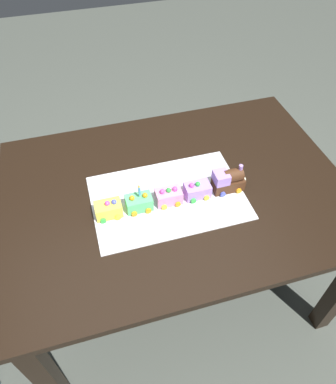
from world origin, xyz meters
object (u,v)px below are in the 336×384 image
(dining_table, at_px, (176,205))
(cake_locomotive, at_px, (228,180))
(cake_car_caboose_lemon, at_px, (109,209))
(cake_car_flatbed_bubblegum, at_px, (169,196))
(birthday_candle, at_px, (139,190))
(cake_car_tanker_lavender, at_px, (197,190))
(cake_car_gondola_mint_green, at_px, (139,203))

(dining_table, bearing_deg, cake_locomotive, 163.03)
(cake_car_caboose_lemon, bearing_deg, dining_table, -168.21)
(cake_car_flatbed_bubblegum, distance_m, cake_car_caboose_lemon, 0.24)
(cake_locomotive, relative_size, birthday_candle, 2.58)
(cake_locomotive, bearing_deg, birthday_candle, 0.00)
(birthday_candle, bearing_deg, cake_car_tanker_lavender, 180.00)
(cake_locomotive, xyz_separation_m, cake_car_gondola_mint_green, (0.36, 0.00, -0.02))
(cake_car_tanker_lavender, relative_size, cake_car_flatbed_bubblegum, 1.00)
(birthday_candle, bearing_deg, cake_car_caboose_lemon, 0.00)
(cake_locomotive, height_order, cake_car_gondola_mint_green, cake_locomotive)
(cake_car_caboose_lemon, bearing_deg, birthday_candle, -180.00)
(cake_locomotive, distance_m, cake_car_caboose_lemon, 0.48)
(cake_car_tanker_lavender, height_order, cake_car_flatbed_bubblegum, same)
(cake_car_flatbed_bubblegum, bearing_deg, cake_car_tanker_lavender, 180.00)
(dining_table, distance_m, cake_car_caboose_lemon, 0.32)
(cake_locomotive, relative_size, cake_car_tanker_lavender, 1.40)
(cake_locomotive, bearing_deg, cake_car_gondola_mint_green, 0.00)
(cake_car_tanker_lavender, distance_m, birthday_candle, 0.24)
(cake_car_gondola_mint_green, bearing_deg, cake_car_flatbed_bubblegum, 180.00)
(cake_car_flatbed_bubblegum, bearing_deg, cake_car_gondola_mint_green, 0.00)
(dining_table, xyz_separation_m, cake_locomotive, (-0.20, 0.06, 0.16))
(cake_car_tanker_lavender, bearing_deg, cake_car_flatbed_bubblegum, 0.00)
(dining_table, xyz_separation_m, cake_car_flatbed_bubblegum, (0.05, 0.06, 0.14))
(cake_locomotive, distance_m, cake_car_gondola_mint_green, 0.37)
(cake_car_gondola_mint_green, xyz_separation_m, cake_car_caboose_lemon, (0.12, 0.00, 0.00))
(cake_car_tanker_lavender, bearing_deg, dining_table, -41.96)
(cake_locomotive, bearing_deg, dining_table, -16.97)
(cake_locomotive, xyz_separation_m, birthday_candle, (0.36, 0.00, 0.05))
(dining_table, distance_m, birthday_candle, 0.27)
(dining_table, relative_size, cake_car_flatbed_bubblegum, 14.00)
(cake_car_caboose_lemon, distance_m, birthday_candle, 0.14)
(cake_locomotive, distance_m, cake_car_flatbed_bubblegum, 0.25)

